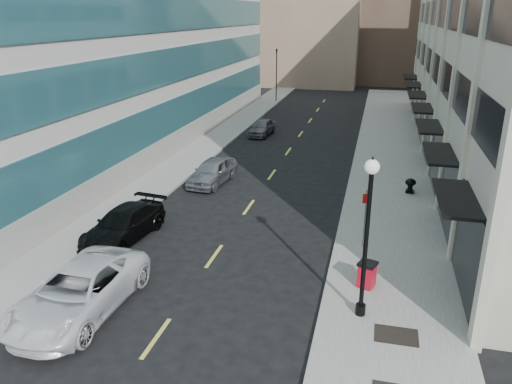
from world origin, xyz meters
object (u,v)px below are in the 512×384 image
at_px(car_black_pickup, 124,224).
at_px(sign_post, 365,211).
at_px(traffic_signal, 277,52).
at_px(lamppost, 367,225).
at_px(car_silver_sedan, 212,171).
at_px(trash_bin, 367,274).
at_px(car_white_van, 79,291).
at_px(car_grey_sedan, 262,127).
at_px(urn_planter, 410,184).

bearing_deg(car_black_pickup, sign_post, 15.64).
distance_m(traffic_signal, lamppost, 44.90).
distance_m(traffic_signal, car_silver_sedan, 31.10).
xyz_separation_m(traffic_signal, trash_bin, (12.03, -41.31, -5.01)).
relative_size(car_white_van, car_grey_sedan, 1.49).
bearing_deg(car_white_van, car_grey_sedan, 91.62).
bearing_deg(car_silver_sedan, car_black_pickup, -92.62).
relative_size(car_white_van, car_black_pickup, 1.20).
bearing_deg(urn_planter, sign_post, -106.64).
distance_m(car_silver_sedan, trash_bin, 14.45).
relative_size(trash_bin, urn_planter, 1.22).
xyz_separation_m(car_black_pickup, trash_bin, (11.16, -2.00, -0.03)).
distance_m(car_grey_sedan, lamppost, 27.85).
bearing_deg(car_grey_sedan, urn_planter, -42.40).
bearing_deg(sign_post, traffic_signal, 85.92).
relative_size(traffic_signal, lamppost, 1.22).
bearing_deg(sign_post, urn_planter, 52.00).
distance_m(traffic_signal, trash_bin, 43.32).
relative_size(car_white_van, car_silver_sedan, 1.33).
bearing_deg(urn_planter, car_white_van, -127.61).
bearing_deg(lamppost, car_grey_sedan, 110.27).
relative_size(car_grey_sedan, urn_planter, 4.78).
bearing_deg(car_grey_sedan, car_black_pickup, -89.10).
distance_m(car_silver_sedan, lamppost, 16.09).
distance_m(car_grey_sedan, urn_planter, 17.31).
bearing_deg(traffic_signal, car_black_pickup, -88.74).
bearing_deg(car_white_van, car_black_pickup, 105.26).
bearing_deg(traffic_signal, sign_post, -72.72).
relative_size(car_silver_sedan, trash_bin, 4.40).
bearing_deg(lamppost, car_silver_sedan, 127.26).
xyz_separation_m(car_grey_sedan, trash_bin, (9.73, -24.07, 0.02)).
xyz_separation_m(lamppost, urn_planter, (2.20, 13.34, -2.84)).
bearing_deg(lamppost, sign_post, 91.59).
relative_size(car_grey_sedan, trash_bin, 3.91).
height_order(car_white_van, urn_planter, car_white_van).
bearing_deg(lamppost, traffic_signal, 105.39).
height_order(car_black_pickup, urn_planter, car_black_pickup).
bearing_deg(car_black_pickup, car_silver_sedan, 88.21).
distance_m(car_white_van, sign_post, 12.07).
xyz_separation_m(traffic_signal, sign_post, (11.75, -37.77, -3.87)).
bearing_deg(lamppost, urn_planter, 80.63).
bearing_deg(car_black_pickup, urn_planter, 42.99).
distance_m(traffic_signal, sign_post, 39.75).
distance_m(car_white_van, car_black_pickup, 6.08).
xyz_separation_m(traffic_signal, car_white_van, (2.30, -45.22, -4.88)).
bearing_deg(sign_post, car_white_van, -163.11).
distance_m(car_silver_sedan, sign_post, 11.90).
xyz_separation_m(traffic_signal, car_silver_sedan, (2.30, -30.62, -4.94)).
xyz_separation_m(car_white_van, car_grey_sedan, (0.00, 27.98, -0.15)).
bearing_deg(urn_planter, car_silver_sedan, -176.52).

